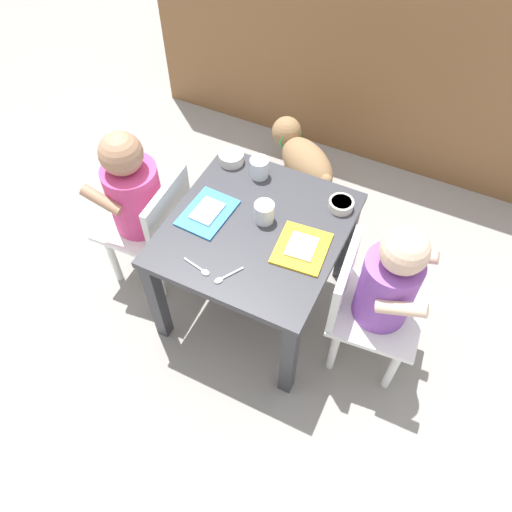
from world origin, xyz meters
The scene contains 14 objects.
ground_plane centered at (0.00, 0.00, 0.00)m, with size 7.00×7.00×0.00m, color gray.
kitchen_cabinet_back centered at (0.00, 1.15, 0.47)m, with size 1.99×0.34×0.94m, color brown.
dining_table centered at (0.00, 0.00, 0.37)m, with size 0.55×0.59×0.45m.
seated_child_left centered at (-0.44, -0.04, 0.42)m, with size 0.29×0.29×0.68m.
seated_child_right centered at (0.44, -0.02, 0.42)m, with size 0.30×0.30×0.67m.
dog centered at (-0.09, 0.64, 0.19)m, with size 0.39×0.34×0.29m.
food_tray_left centered at (-0.17, -0.02, 0.45)m, with size 0.15×0.20×0.02m.
food_tray_right centered at (0.17, -0.02, 0.45)m, with size 0.17×0.19×0.02m.
water_cup_left centered at (-0.09, 0.22, 0.48)m, with size 0.07×0.07×0.07m.
water_cup_right centered at (0.01, 0.04, 0.48)m, with size 0.07×0.07×0.07m.
veggie_bowl_far centered at (-0.21, 0.23, 0.47)m, with size 0.09×0.09×0.04m.
cereal_bowl_left_side centered at (0.21, 0.20, 0.46)m, with size 0.08×0.08×0.03m.
spoon_by_left_tray centered at (-0.08, -0.23, 0.45)m, with size 0.10×0.03×0.01m.
spoon_by_right_tray centered at (0.01, -0.22, 0.45)m, with size 0.06×0.09×0.01m.
Camera 1 is at (0.46, -0.94, 1.67)m, focal length 35.20 mm.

